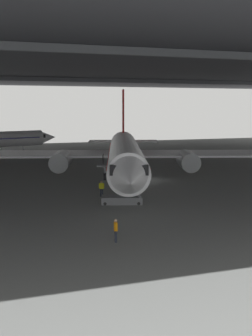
# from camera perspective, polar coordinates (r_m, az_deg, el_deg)

# --- Properties ---
(ground_plane) EXTENTS (110.00, 110.00, 0.00)m
(ground_plane) POSITION_cam_1_polar(r_m,az_deg,el_deg) (49.99, 1.72, -1.79)
(ground_plane) COLOR slate
(hangar_structure) EXTENTS (121.00, 99.00, 15.50)m
(hangar_structure) POSITION_cam_1_polar(r_m,az_deg,el_deg) (62.56, -2.55, 13.98)
(hangar_structure) COLOR #4C4F54
(hangar_structure) RESTS_ON ground_plane
(airplane_main) EXTENTS (35.31, 35.77, 11.40)m
(airplane_main) POSITION_cam_1_polar(r_m,az_deg,el_deg) (47.78, -0.14, 1.90)
(airplane_main) COLOR white
(airplane_main) RESTS_ON ground_plane
(boarding_stairs) EXTENTS (4.41, 2.51, 4.64)m
(boarding_stairs) POSITION_cam_1_polar(r_m,az_deg,el_deg) (38.27, -0.69, -3.92)
(boarding_stairs) COLOR slate
(boarding_stairs) RESTS_ON ground_plane
(crew_worker_near_nose) EXTENTS (0.27, 0.54, 1.60)m
(crew_worker_near_nose) POSITION_cam_1_polar(r_m,az_deg,el_deg) (27.59, -1.45, -8.54)
(crew_worker_near_nose) COLOR #232838
(crew_worker_near_nose) RESTS_ON ground_plane
(crew_worker_by_stairs) EXTENTS (0.51, 0.35, 1.60)m
(crew_worker_by_stairs) POSITION_cam_1_polar(r_m,az_deg,el_deg) (41.17, -3.44, -2.78)
(crew_worker_by_stairs) COLOR #232838
(crew_worker_by_stairs) RESTS_ON ground_plane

